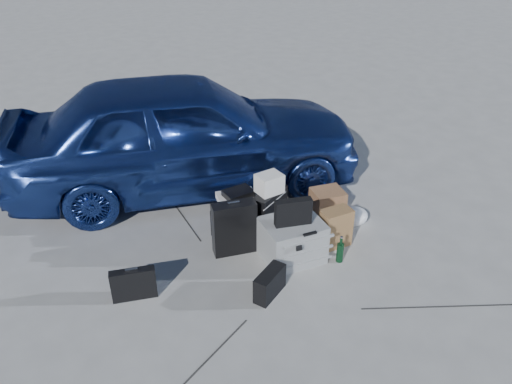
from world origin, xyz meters
The scene contains 16 objects.
ground centered at (0.00, 0.00, 0.00)m, with size 60.00×60.00×0.00m, color #ADACA8.
car centered at (0.20, 2.19, 0.73)m, with size 1.71×4.26×1.45m, color #264298.
pelican_case centered at (0.24, 0.22, 0.21)m, with size 0.59×0.48×0.43m, color gray.
laptop_bag centered at (0.23, 0.20, 0.56)m, with size 0.36×0.09×0.27m, color black.
briefcase centered at (-1.30, 0.63, 0.16)m, with size 0.41×0.09×0.32m, color black.
suitcase_left centered at (-0.16, 0.66, 0.29)m, with size 0.45×0.16×0.58m, color black.
suitcase_right centered at (0.31, 0.66, 0.27)m, with size 0.45×0.16×0.55m, color black.
white_carton centered at (0.30, 0.67, 0.65)m, with size 0.26×0.20×0.20m, color white.
duffel_bag centered at (0.14, 1.04, 0.16)m, with size 0.63×0.27×0.32m, color black.
flat_box_white centered at (0.14, 1.03, 0.35)m, with size 0.42×0.31×0.07m, color white.
flat_box_black centered at (0.15, 1.01, 0.42)m, with size 0.31×0.22×0.07m, color black.
kraft_bag centered at (0.75, 0.11, 0.21)m, with size 0.32×0.19×0.43m, color #946440.
cardboard_box centered at (1.17, 0.64, 0.13)m, with size 0.36×0.31×0.27m, color #9C6944.
plastic_bag centered at (1.21, 0.27, 0.09)m, with size 0.34×0.29×0.19m, color white.
messenger_bag centered at (-0.29, -0.09, 0.13)m, with size 0.37×0.14×0.26m, color black.
green_bottle centered at (0.59, -0.13, 0.14)m, with size 0.07×0.07×0.29m, color black.
Camera 1 is at (-2.53, -2.83, 3.16)m, focal length 35.00 mm.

